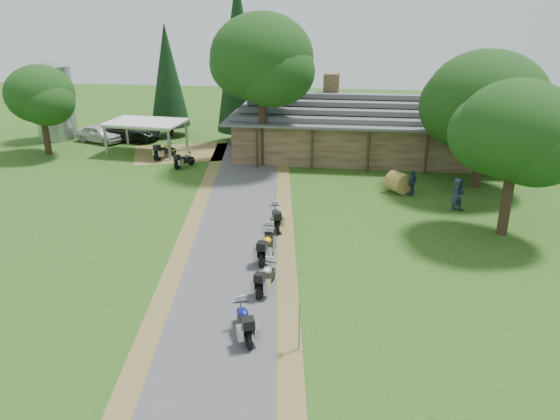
# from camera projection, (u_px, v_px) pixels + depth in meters

# --- Properties ---
(ground) EXTENTS (120.00, 120.00, 0.00)m
(ground) POSITION_uv_depth(u_px,v_px,m) (223.00, 306.00, 21.76)
(ground) COLOR #264E15
(ground) RESTS_ON ground
(driveway) EXTENTS (51.95, 51.95, 0.00)m
(driveway) POSITION_uv_depth(u_px,v_px,m) (232.00, 261.00, 25.53)
(driveway) COLOR #404043
(driveway) RESTS_ON ground
(lodge) EXTENTS (21.40, 9.40, 4.90)m
(lodge) POSITION_uv_depth(u_px,v_px,m) (368.00, 125.00, 42.37)
(lodge) COLOR brown
(lodge) RESTS_ON ground
(silo) EXTENTS (3.41, 3.41, 6.83)m
(silo) POSITION_uv_depth(u_px,v_px,m) (54.00, 100.00, 47.53)
(silo) COLOR gray
(silo) RESTS_ON ground
(carport) EXTENTS (6.30, 4.53, 2.57)m
(carport) POSITION_uv_depth(u_px,v_px,m) (147.00, 137.00, 43.58)
(carport) COLOR silver
(carport) RESTS_ON ground
(car_white_sedan) EXTENTS (4.17, 6.09, 1.87)m
(car_white_sedan) POSITION_uv_depth(u_px,v_px,m) (99.00, 132.00, 47.06)
(car_white_sedan) COLOR silver
(car_white_sedan) RESTS_ON ground
(car_dark_suv) EXTENTS (3.01, 6.56, 2.47)m
(car_dark_suv) POSITION_uv_depth(u_px,v_px,m) (126.00, 126.00, 47.61)
(car_dark_suv) COLOR black
(car_dark_suv) RESTS_ON ground
(motorcycle_row_a) EXTENTS (1.33, 2.06, 1.34)m
(motorcycle_row_a) POSITION_uv_depth(u_px,v_px,m) (244.00, 320.00, 19.57)
(motorcycle_row_a) COLOR navy
(motorcycle_row_a) RESTS_ON ground
(motorcycle_row_b) EXTENTS (0.94, 1.98, 1.30)m
(motorcycle_row_b) POSITION_uv_depth(u_px,v_px,m) (266.00, 276.00, 22.73)
(motorcycle_row_b) COLOR #ABADB2
(motorcycle_row_b) RESTS_ON ground
(motorcycle_row_c) EXTENTS (0.83, 2.08, 1.39)m
(motorcycle_row_c) POSITION_uv_depth(u_px,v_px,m) (266.00, 246.00, 25.49)
(motorcycle_row_c) COLOR #EBB10C
(motorcycle_row_c) RESTS_ON ground
(motorcycle_row_d) EXTENTS (0.77, 1.83, 1.21)m
(motorcycle_row_d) POSITION_uv_depth(u_px,v_px,m) (270.00, 237.00, 26.65)
(motorcycle_row_d) COLOR #C63807
(motorcycle_row_d) RESTS_ON ground
(motorcycle_row_e) EXTENTS (1.09, 2.05, 1.34)m
(motorcycle_row_e) POSITION_uv_depth(u_px,v_px,m) (276.00, 217.00, 29.04)
(motorcycle_row_e) COLOR black
(motorcycle_row_e) RESTS_ON ground
(motorcycle_carport_a) EXTENTS (1.47, 2.13, 1.40)m
(motorcycle_carport_a) POSITION_uv_depth(u_px,v_px,m) (165.00, 150.00, 42.13)
(motorcycle_carport_a) COLOR yellow
(motorcycle_carport_a) RESTS_ON ground
(motorcycle_carport_b) EXTENTS (1.36, 1.88, 1.24)m
(motorcycle_carport_b) POSITION_uv_depth(u_px,v_px,m) (184.00, 159.00, 39.95)
(motorcycle_carport_b) COLOR gray
(motorcycle_carport_b) RESTS_ON ground
(person_a) EXTENTS (0.78, 0.78, 2.26)m
(person_a) POSITION_uv_depth(u_px,v_px,m) (456.00, 192.00, 31.47)
(person_a) COLOR #2C3850
(person_a) RESTS_ON ground
(person_b) EXTENTS (0.78, 0.74, 2.23)m
(person_b) POSITION_uv_depth(u_px,v_px,m) (458.00, 191.00, 31.65)
(person_b) COLOR #2C3850
(person_b) RESTS_ON ground
(person_c) EXTENTS (0.64, 0.68, 1.96)m
(person_c) POSITION_uv_depth(u_px,v_px,m) (412.00, 180.00, 33.96)
(person_c) COLOR #2C3850
(person_c) RESTS_ON ground
(hay_bale) EXTENTS (1.78, 1.76, 1.31)m
(hay_bale) POSITION_uv_depth(u_px,v_px,m) (398.00, 182.00, 34.64)
(hay_bale) COLOR #A38C3B
(hay_bale) RESTS_ON ground
(sign_post) EXTENTS (0.34, 0.06, 1.87)m
(sign_post) POSITION_uv_depth(u_px,v_px,m) (299.00, 327.00, 18.69)
(sign_post) COLOR gray
(sign_post) RESTS_ON ground
(oak_lodge_left) EXTENTS (7.24, 7.24, 12.57)m
(oak_lodge_left) POSITION_uv_depth(u_px,v_px,m) (262.00, 79.00, 38.51)
(oak_lodge_left) COLOR #133610
(oak_lodge_left) RESTS_ON ground
(oak_lodge_right) EXTENTS (7.69, 7.69, 8.88)m
(oak_lodge_right) POSITION_uv_depth(u_px,v_px,m) (484.00, 120.00, 34.34)
(oak_lodge_right) COLOR #133610
(oak_lodge_right) RESTS_ON ground
(oak_driveway) EXTENTS (5.86, 5.86, 8.91)m
(oak_driveway) POSITION_uv_depth(u_px,v_px,m) (514.00, 151.00, 27.00)
(oak_driveway) COLOR #133610
(oak_driveway) RESTS_ON ground
(oak_silo) EXTENTS (5.21, 5.21, 7.71)m
(oak_silo) POSITION_uv_depth(u_px,v_px,m) (42.00, 106.00, 42.24)
(oak_silo) COLOR #133610
(oak_silo) RESTS_ON ground
(cedar_near) EXTENTS (3.93, 3.93, 13.83)m
(cedar_near) POSITION_uv_depth(u_px,v_px,m) (239.00, 60.00, 45.09)
(cedar_near) COLOR black
(cedar_near) RESTS_ON ground
(cedar_far) EXTENTS (3.52, 3.52, 9.84)m
(cedar_far) POSITION_uv_depth(u_px,v_px,m) (168.00, 81.00, 48.10)
(cedar_far) COLOR black
(cedar_far) RESTS_ON ground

